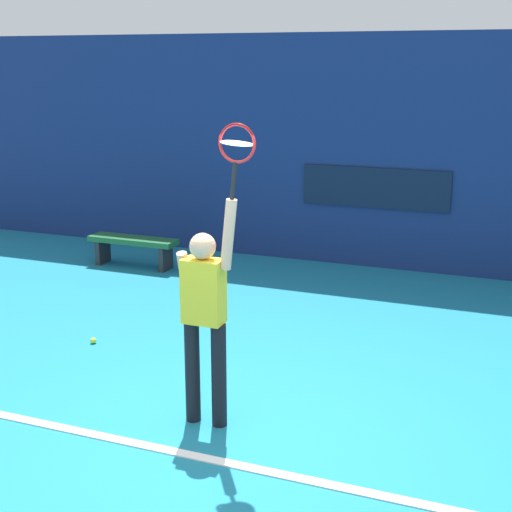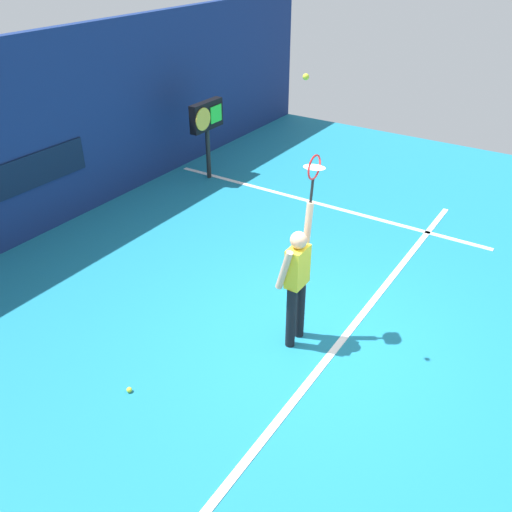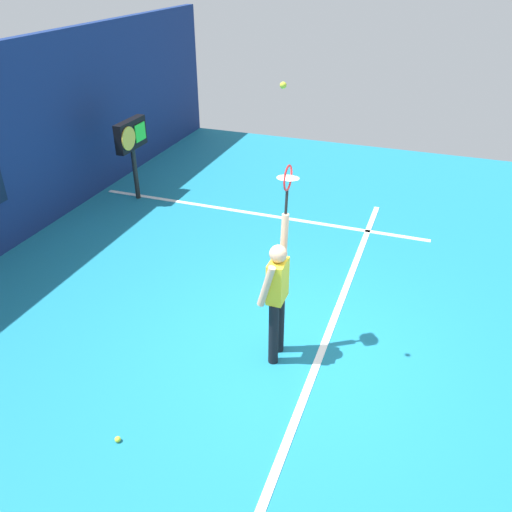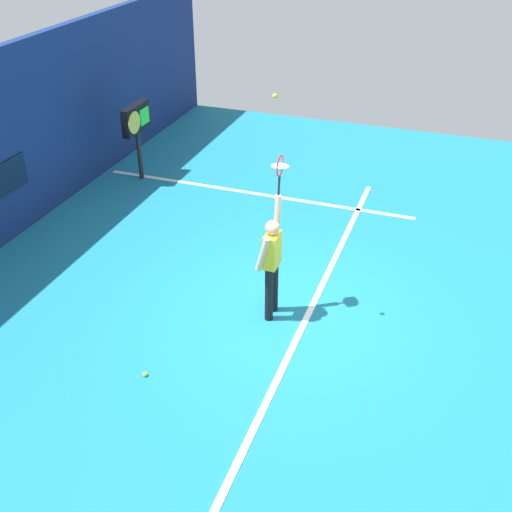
% 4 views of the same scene
% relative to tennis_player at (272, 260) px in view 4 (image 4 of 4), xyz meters
% --- Properties ---
extents(ground_plane, '(18.00, 18.00, 0.00)m').
position_rel_tennis_player_xyz_m(ground_plane, '(0.21, -0.24, -1.01)').
color(ground_plane, teal).
extents(court_baseline, '(10.00, 0.10, 0.01)m').
position_rel_tennis_player_xyz_m(court_baseline, '(0.21, -0.57, -1.01)').
color(court_baseline, white).
rests_on(court_baseline, ground_plane).
extents(court_sideline, '(0.10, 7.00, 0.01)m').
position_rel_tennis_player_xyz_m(court_sideline, '(4.04, 1.76, -1.01)').
color(court_sideline, white).
rests_on(court_sideline, ground_plane).
extents(tennis_player, '(0.55, 0.31, 1.99)m').
position_rel_tennis_player_xyz_m(tennis_player, '(0.00, 0.00, 0.00)').
color(tennis_player, black).
rests_on(tennis_player, ground_plane).
extents(tennis_racket, '(0.35, 0.27, 0.62)m').
position_rel_tennis_player_xyz_m(tennis_racket, '(0.30, -0.00, 1.38)').
color(tennis_racket, black).
extents(tennis_ball, '(0.07, 0.07, 0.07)m').
position_rel_tennis_player_xyz_m(tennis_ball, '(-0.06, -0.03, 2.54)').
color(tennis_ball, '#CCE033').
extents(scoreboard_clock, '(0.96, 0.20, 1.72)m').
position_rel_tennis_player_xyz_m(scoreboard_clock, '(3.93, 4.45, 0.33)').
color(scoreboard_clock, black).
rests_on(scoreboard_clock, ground_plane).
extents(spare_ball, '(0.07, 0.07, 0.07)m').
position_rel_tennis_player_xyz_m(spare_ball, '(-1.96, 1.20, -0.98)').
color(spare_ball, '#CCE033').
rests_on(spare_ball, ground_plane).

